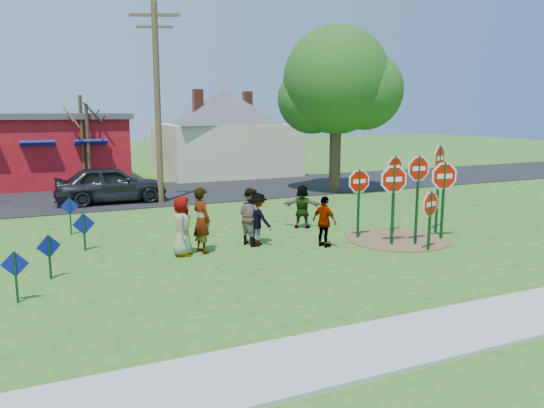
{
  "coord_description": "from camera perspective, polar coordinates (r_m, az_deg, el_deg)",
  "views": [
    {
      "loc": [
        -5.91,
        -14.19,
        4.02
      ],
      "look_at": [
        0.71,
        0.26,
        1.22
      ],
      "focal_mm": 35.0,
      "sensor_mm": 36.0,
      "label": 1
    }
  ],
  "objects": [
    {
      "name": "stop_sign_e",
      "position": [
        15.88,
        16.66,
        -0.43
      ],
      "size": [
        1.0,
        0.34,
        1.91
      ],
      "rotation": [
        0.0,
        0.0,
        0.31
      ],
      "color": "#103D19",
      "rests_on": "ground"
    },
    {
      "name": "blue_diamond_b",
      "position": [
        13.87,
        -22.85,
        -4.75
      ],
      "size": [
        0.56,
        0.18,
        1.11
      ],
      "rotation": [
        0.0,
        0.0,
        0.29
      ],
      "color": "#103D19",
      "rests_on": "ground"
    },
    {
      "name": "person_d",
      "position": [
        16.02,
        -1.59,
        -1.62
      ],
      "size": [
        0.98,
        1.19,
        1.6
      ],
      "primitive_type": "imported",
      "rotation": [
        0.0,
        0.0,
        2.01
      ],
      "color": "#35353A",
      "rests_on": "ground"
    },
    {
      "name": "blue_diamond_c",
      "position": [
        16.3,
        -19.57,
        -2.44
      ],
      "size": [
        0.64,
        0.11,
        1.11
      ],
      "rotation": [
        0.0,
        0.0,
        0.14
      ],
      "color": "#103D19",
      "rests_on": "ground"
    },
    {
      "name": "person_a",
      "position": [
        15.05,
        -9.65,
        -2.36
      ],
      "size": [
        0.78,
        0.95,
        1.68
      ],
      "primitive_type": "imported",
      "rotation": [
        0.0,
        0.0,
        1.22
      ],
      "color": "#394C7B",
      "rests_on": "ground"
    },
    {
      "name": "bare_tree_east",
      "position": [
        28.75,
        -19.78,
        7.58
      ],
      "size": [
        1.8,
        1.8,
        4.8
      ],
      "color": "#382819",
      "rests_on": "ground"
    },
    {
      "name": "blue_diamond_a",
      "position": [
        12.46,
        -25.88,
        -6.49
      ],
      "size": [
        0.56,
        0.09,
        1.13
      ],
      "rotation": [
        0.0,
        0.0,
        -0.13
      ],
      "color": "#103D19",
      "rests_on": "ground"
    },
    {
      "name": "cream_house",
      "position": [
        34.17,
        -5.15,
        8.1
      ],
      "size": [
        9.4,
        9.4,
        6.5
      ],
      "color": "beige",
      "rests_on": "ground"
    },
    {
      "name": "blue_diamond_d",
      "position": [
        18.53,
        -20.91,
        -0.77
      ],
      "size": [
        0.56,
        0.13,
        1.24
      ],
      "rotation": [
        0.0,
        0.0,
        -0.21
      ],
      "color": "#103D19",
      "rests_on": "ground"
    },
    {
      "name": "person_f",
      "position": [
        18.38,
        3.28,
        -0.26
      ],
      "size": [
        1.42,
        1.15,
        1.51
      ],
      "primitive_type": "imported",
      "rotation": [
        0.0,
        0.0,
        2.55
      ],
      "color": "#235838",
      "rests_on": "ground"
    },
    {
      "name": "sidewalk",
      "position": [
        9.98,
        14.71,
        -13.85
      ],
      "size": [
        22.0,
        1.8,
        0.08
      ],
      "primitive_type": "cube",
      "color": "#9E9E99",
      "rests_on": "ground"
    },
    {
      "name": "bare_tree_extra",
      "position": [
        28.5,
        -19.21,
        7.03
      ],
      "size": [
        1.8,
        1.8,
        4.37
      ],
      "color": "#382819",
      "rests_on": "ground"
    },
    {
      "name": "utility_pole",
      "position": [
        23.64,
        -12.22,
        10.9
      ],
      "size": [
        1.96,
        0.92,
        8.54
      ],
      "rotation": [
        0.0,
        0.0,
        -0.4
      ],
      "color": "#4C3823",
      "rests_on": "ground"
    },
    {
      "name": "stop_sign_c",
      "position": [
        16.39,
        15.44,
        2.59
      ],
      "size": [
        1.04,
        0.07,
        2.86
      ],
      "rotation": [
        0.0,
        0.0,
        -0.04
      ],
      "color": "#103D19",
      "rests_on": "ground"
    },
    {
      "name": "person_e",
      "position": [
        15.85,
        5.68,
        -1.91
      ],
      "size": [
        0.65,
        0.97,
        1.54
      ],
      "primitive_type": "imported",
      "rotation": [
        0.0,
        0.0,
        1.9
      ],
      "color": "#532D5C",
      "rests_on": "ground"
    },
    {
      "name": "suv",
      "position": [
        24.35,
        -16.91,
        2.07
      ],
      "size": [
        4.8,
        2.01,
        1.62
      ],
      "primitive_type": "imported",
      "rotation": [
        0.0,
        0.0,
        1.55
      ],
      "color": "#323237",
      "rests_on": "road"
    },
    {
      "name": "stop_sign_b",
      "position": [
        17.61,
        13.05,
        3.08
      ],
      "size": [
        0.93,
        0.24,
        2.72
      ],
      "rotation": [
        0.0,
        0.0,
        0.23
      ],
      "color": "#103D19",
      "rests_on": "ground"
    },
    {
      "name": "road",
      "position": [
        26.66,
        -11.53,
        1.15
      ],
      "size": [
        120.0,
        7.5,
        0.04
      ],
      "primitive_type": "cube",
      "color": "black",
      "rests_on": "ground"
    },
    {
      "name": "stop_sign_d",
      "position": [
        18.29,
        17.53,
        3.9
      ],
      "size": [
        1.05,
        0.53,
        3.08
      ],
      "rotation": [
        0.0,
        0.0,
        0.46
      ],
      "color": "#103D19",
      "rests_on": "ground"
    },
    {
      "name": "stop_sign_f",
      "position": [
        17.35,
        18.01,
        2.29
      ],
      "size": [
        1.16,
        0.25,
        2.61
      ],
      "rotation": [
        0.0,
        0.0,
        -0.19
      ],
      "color": "#103D19",
      "rests_on": "ground"
    },
    {
      "name": "stop_sign_g",
      "position": [
        16.92,
        9.33,
        1.73
      ],
      "size": [
        1.03,
        0.07,
        2.35
      ],
      "rotation": [
        0.0,
        0.0,
        -0.03
      ],
      "color": "#103D19",
      "rests_on": "ground"
    },
    {
      "name": "dirt_patch",
      "position": [
        17.27,
        13.31,
        -3.7
      ],
      "size": [
        3.2,
        3.2,
        0.03
      ],
      "primitive_type": "cylinder",
      "color": "brown",
      "rests_on": "ground"
    },
    {
      "name": "leafy_tree",
      "position": [
        26.49,
        7.2,
        12.47
      ],
      "size": [
        5.69,
        5.19,
        8.09
      ],
      "color": "#382819",
      "rests_on": "ground"
    },
    {
      "name": "person_c",
      "position": [
        16.06,
        -2.34,
        -1.33
      ],
      "size": [
        0.86,
        0.99,
        1.74
      ],
      "primitive_type": "imported",
      "rotation": [
        0.0,
        0.0,
        1.84
      ],
      "color": "#8D5E3E",
      "rests_on": "ground"
    },
    {
      "name": "person_b",
      "position": [
        15.23,
        -7.58,
        -1.74
      ],
      "size": [
        0.62,
        0.79,
        1.89
      ],
      "primitive_type": "imported",
      "rotation": [
        0.0,
        0.0,
        1.85
      ],
      "color": "teal",
      "rests_on": "ground"
    },
    {
      "name": "red_building",
      "position": [
        32.25,
        -23.96,
        5.47
      ],
      "size": [
        9.4,
        7.69,
        3.9
      ],
      "color": "maroon",
      "rests_on": "ground"
    },
    {
      "name": "ground",
      "position": [
        15.89,
        -1.95,
        -4.68
      ],
      "size": [
        120.0,
        120.0,
        0.0
      ],
      "primitive_type": "plane",
      "color": "#2A5C1A",
      "rests_on": "ground"
    },
    {
      "name": "stop_sign_a",
      "position": [
        16.21,
        12.94,
        1.81
      ],
      "size": [
        1.12,
        0.27,
        2.59
      ],
      "rotation": [
        0.0,
        0.0,
        -0.22
      ],
      "color": "#103D19",
      "rests_on": "ground"
    }
  ]
}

